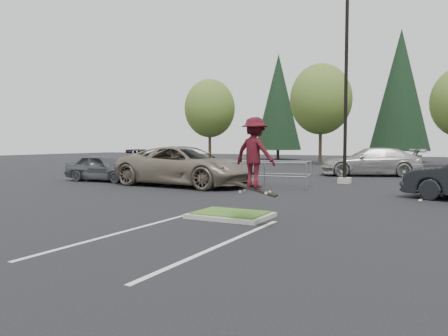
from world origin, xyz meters
The scene contains 14 objects.
ground centered at (0.00, 0.00, 0.00)m, with size 120.00×120.00×0.00m, color black.
grass_median centered at (0.00, 0.00, 0.08)m, with size 2.20×1.60×0.16m.
stall_lines centered at (-1.35, 6.02, 0.00)m, with size 22.62×17.60×0.01m.
light_pole centered at (0.50, 12.00, 4.56)m, with size 0.70×0.60×10.12m.
decid_a centered at (-18.01, 30.03, 5.58)m, with size 5.44×5.44×8.91m.
decid_b centered at (-6.01, 30.53, 6.04)m, with size 5.89×5.89×9.64m.
conif_a centered at (-14.00, 40.00, 7.10)m, with size 5.72×5.72×13.00m.
conif_b centered at (0.00, 40.50, 7.85)m, with size 6.38×6.38×14.50m.
cart_corral centered at (-3.00, 7.91, 0.80)m, with size 4.72×2.39×1.28m.
skateboarder centered at (1.20, -1.00, 1.88)m, with size 1.24×0.88×1.97m.
car_l_tan centered at (-6.09, 7.00, 0.97)m, with size 3.23×7.01×1.95m, color #7A6E5D.
car_l_black centered at (-8.00, 9.67, 0.90)m, with size 2.53×6.23×1.81m, color black.
car_l_grey centered at (-11.50, 7.00, 0.74)m, with size 1.75×4.34×1.48m, color #45474C.
car_far_silver centered at (0.90, 18.00, 0.90)m, with size 2.51×6.18×1.79m, color #ABACA6.
Camera 1 is at (5.65, -10.96, 2.15)m, focal length 35.00 mm.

